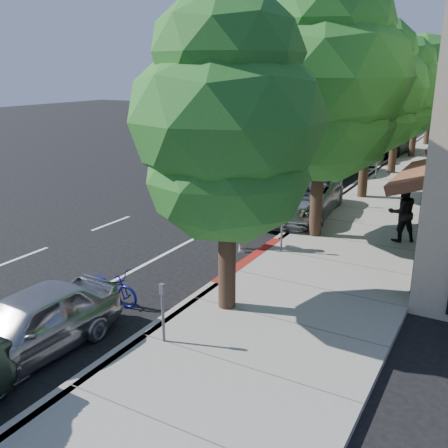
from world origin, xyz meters
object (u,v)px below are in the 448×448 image
Objects in this scene: street_tree_0 at (227,124)px; street_tree_4 at (419,83)px; street_tree_3 at (399,90)px; bicycle at (109,286)px; pedestrian at (402,212)px; dark_sedan at (331,161)px; street_tree_1 at (323,81)px; near_car_a at (30,325)px; street_tree_2 at (371,90)px; silver_suv at (300,198)px; white_pickup at (368,146)px; dark_suv_far at (392,142)px; cyclist at (243,221)px; street_tree_5 at (433,87)px.

street_tree_4 is at bearing 90.00° from street_tree_0.
street_tree_4 is (0.00, 6.00, 0.22)m from street_tree_3.
bicycle is at bearing -98.09° from street_tree_3.
pedestrian is (2.58, -11.24, -3.28)m from street_tree_3.
dark_sedan is (-2.70, -7.99, -3.77)m from street_tree_4.
street_tree_1 reaches higher than near_car_a.
street_tree_2 is 1.50× the size of dark_sedan.
street_tree_2 is 4.46× the size of bicycle.
bicycle is at bearing -103.77° from silver_suv.
white_pickup is 2.68m from dark_suv_far.
street_tree_0 is at bearing -85.99° from silver_suv.
street_tree_0 reaches higher than cyclist.
street_tree_4 is (0.00, 18.00, -0.49)m from street_tree_1.
street_tree_1 is 12.02m from street_tree_3.
street_tree_4 is at bearing -116.03° from pedestrian.
near_car_a is (-2.46, -33.50, -3.52)m from street_tree_5.
near_car_a is (-2.46, -21.50, -3.71)m from street_tree_3.
street_tree_3 is 11.99m from pedestrian.
street_tree_4 is 1.28× the size of white_pickup.
cyclist is 7.41m from near_car_a.
street_tree_5 is 6.45m from dark_suv_far.
street_tree_1 reaches higher than street_tree_4.
street_tree_5 is (-0.00, 24.00, -0.90)m from street_tree_1.
street_tree_1 is at bearing -63.01° from silver_suv.
pedestrian is (2.58, 6.76, -3.24)m from street_tree_0.
street_tree_4 reaches higher than white_pickup.
dark_sedan reaches higher than bicycle.
street_tree_2 reaches higher than dark_suv_far.
cyclist reaches higher than bicycle.
street_tree_0 is 3.70× the size of pedestrian.
bicycle is (-2.70, -13.00, -4.18)m from street_tree_2.
street_tree_0 is at bearing 57.65° from near_car_a.
bicycle is at bearing -85.29° from dark_sedan.
street_tree_4 is 4.48× the size of bicycle.
pedestrian is at bearing -55.57° from dark_sedan.
street_tree_2 is 16.18m from near_car_a.
street_tree_5 is at bearing -7.00° from bicycle.
street_tree_1 is at bearing -90.00° from street_tree_2.
street_tree_0 is 1.40× the size of dark_sedan.
street_tree_4 is at bearing 90.00° from street_tree_3.
bicycle is at bearing -101.73° from street_tree_2.
street_tree_4 is at bearing 90.00° from street_tree_1.
dark_suv_far is at bearing 93.25° from street_tree_0.
street_tree_4 reaches higher than street_tree_2.
white_pickup is at bearing -103.45° from dark_suv_far.
silver_suv is (-1.40, -9.82, -3.64)m from street_tree_3.
dark_suv_far is (1.30, 25.65, 0.43)m from bicycle.
cyclist is 1.14× the size of bicycle.
street_tree_4 is 1.92× the size of near_car_a.
bicycle is 0.32× the size of silver_suv.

